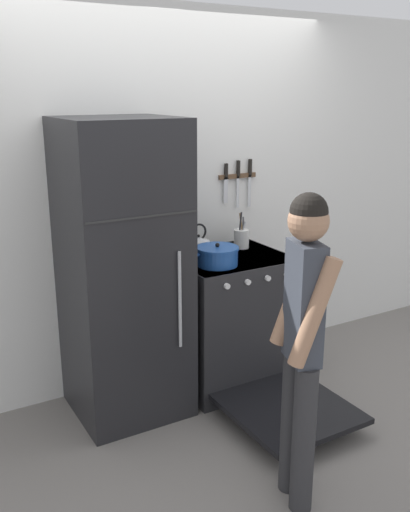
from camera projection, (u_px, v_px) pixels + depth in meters
name	position (u px, v px, depth m)	size (l,w,h in m)	color
ground_plane	(170.00, 369.00, 4.26)	(14.00, 14.00, 0.00)	slate
wall_back	(165.00, 200.00, 3.93)	(10.00, 0.06, 2.55)	silver
refrigerator	(123.00, 272.00, 3.50)	(0.68, 0.69, 1.86)	black
stove_range	(231.00, 321.00, 3.97)	(0.77, 1.41, 0.92)	#232326
dutch_oven_pot	(217.00, 256.00, 3.66)	(0.32, 0.28, 0.15)	#1E4C9E
tea_kettle	(199.00, 245.00, 3.89)	(0.19, 0.15, 0.22)	silver
utensil_jar	(241.00, 238.00, 4.06)	(0.11, 0.11, 0.26)	silver
person	(302.00, 336.00, 2.67)	(0.31, 0.37, 1.58)	#2D2D30
wall_knife_strip	(238.00, 176.00, 4.13)	(0.31, 0.03, 0.35)	brown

